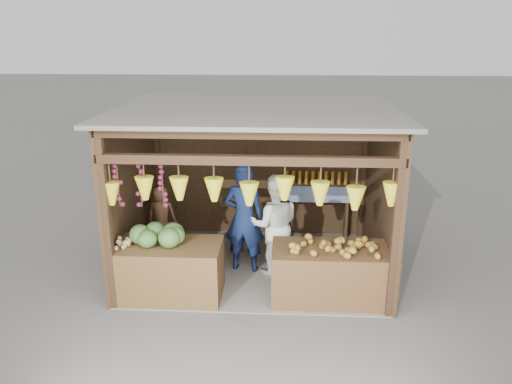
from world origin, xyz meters
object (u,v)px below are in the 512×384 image
(counter_left, at_px, (170,271))
(woman_standing, at_px, (275,225))
(vendor_seated, at_px, (162,214))
(man_standing, at_px, (244,218))
(counter_right, at_px, (332,274))

(counter_left, relative_size, woman_standing, 0.91)
(vendor_seated, bearing_deg, man_standing, 174.72)
(man_standing, relative_size, vendor_seated, 1.82)
(counter_left, xyz_separation_m, man_standing, (1.03, 0.93, 0.49))
(counter_left, distance_m, counter_right, 2.39)
(counter_left, relative_size, counter_right, 0.87)
(man_standing, bearing_deg, counter_right, 156.13)
(counter_left, bearing_deg, woman_standing, 29.36)
(vendor_seated, bearing_deg, woman_standing, 175.91)
(counter_right, xyz_separation_m, man_standing, (-1.35, 0.87, 0.51))
(man_standing, bearing_deg, woman_standing, -179.12)
(woman_standing, xyz_separation_m, vendor_seated, (-1.92, 0.39, -0.00))
(counter_right, relative_size, woman_standing, 1.05)
(man_standing, xyz_separation_m, vendor_seated, (-1.42, 0.32, -0.07))
(counter_left, distance_m, woman_standing, 1.80)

